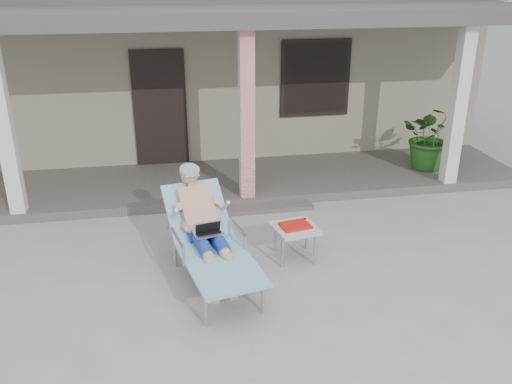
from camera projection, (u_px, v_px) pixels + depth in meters
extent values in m
plane|color=#9E9E99|center=(275.00, 271.00, 6.88)|extent=(60.00, 60.00, 0.00)
cube|color=gray|center=(216.00, 67.00, 12.22)|extent=(10.00, 5.00, 3.00)
cube|color=black|center=(160.00, 109.00, 9.82)|extent=(0.95, 0.06, 2.10)
cube|color=black|center=(315.00, 78.00, 10.12)|extent=(1.20, 0.06, 1.30)
cube|color=black|center=(315.00, 78.00, 10.11)|extent=(1.32, 0.05, 1.42)
cube|color=#605B56|center=(240.00, 181.00, 9.58)|extent=(10.00, 2.00, 0.15)
cube|color=silver|center=(4.00, 128.00, 7.71)|extent=(0.22, 0.22, 2.61)
cube|color=red|center=(247.00, 117.00, 8.28)|extent=(0.22, 0.22, 2.61)
cube|color=silver|center=(458.00, 107.00, 8.85)|extent=(0.22, 0.22, 2.61)
cube|color=#474442|center=(237.00, 15.00, 8.50)|extent=(10.00, 2.30, 0.24)
cube|color=#605B56|center=(250.00, 209.00, 8.55)|extent=(2.00, 0.30, 0.07)
cylinder|color=#B7B7BC|center=(206.00, 310.00, 5.75)|extent=(0.05, 0.05, 0.39)
cylinder|color=#B7B7BC|center=(263.00, 298.00, 5.98)|extent=(0.05, 0.05, 0.39)
cylinder|color=#B7B7BC|center=(175.00, 253.00, 6.91)|extent=(0.05, 0.05, 0.39)
cylinder|color=#B7B7BC|center=(224.00, 244.00, 7.14)|extent=(0.05, 0.05, 0.39)
cube|color=#B7B7BC|center=(220.00, 265.00, 6.21)|extent=(0.90, 1.39, 0.03)
cube|color=#9CD7F1|center=(220.00, 264.00, 6.20)|extent=(1.01, 1.45, 0.04)
cube|color=#B7B7BC|center=(197.00, 214.00, 6.91)|extent=(0.77, 0.73, 0.52)
cube|color=#9CD7F1|center=(197.00, 211.00, 6.90)|extent=(0.88, 0.82, 0.59)
cylinder|color=#9A9A9C|center=(189.00, 170.00, 6.98)|extent=(0.30, 0.31, 0.14)
cube|color=silver|center=(208.00, 233.00, 6.52)|extent=(0.39, 0.31, 0.25)
cube|color=beige|center=(295.00, 228.00, 7.03)|extent=(0.63, 0.63, 0.04)
cylinder|color=#B7B7BC|center=(282.00, 253.00, 6.89)|extent=(0.04, 0.04, 0.41)
cylinder|color=#B7B7BC|center=(315.00, 250.00, 6.96)|extent=(0.04, 0.04, 0.41)
cylinder|color=#B7B7BC|center=(275.00, 238.00, 7.28)|extent=(0.04, 0.04, 0.41)
cylinder|color=#B7B7BC|center=(306.00, 235.00, 7.35)|extent=(0.04, 0.04, 0.41)
cube|color=red|center=(295.00, 226.00, 7.02)|extent=(0.42, 0.35, 0.03)
cube|color=black|center=(293.00, 221.00, 7.15)|extent=(0.38, 0.09, 0.04)
imported|color=#26591E|center=(432.00, 136.00, 9.76)|extent=(1.35, 1.27, 1.20)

